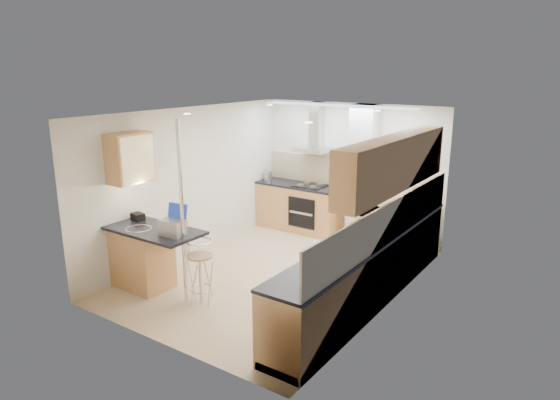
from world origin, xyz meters
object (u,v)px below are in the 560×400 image
Objects in this scene: microwave at (374,224)px; bar_stool_end at (201,272)px; bar_stool_near at (141,259)px; laptop at (173,227)px; bread_bin at (324,254)px.

bar_stool_end is at bearing 117.62° from microwave.
microwave is 3.31m from bar_stool_near.
bread_bin is at bearing 0.45° from laptop.
bar_stool_end is at bearing 168.54° from bread_bin.
bread_bin is at bearing 19.55° from bar_stool_near.
microwave is 1.23m from bread_bin.
bread_bin is (1.76, 0.23, 0.56)m from bar_stool_end.
microwave is at bearing 26.84° from laptop.
bar_stool_near reaches higher than bar_stool_end.
microwave is 0.66× the size of bar_stool_end.
bar_stool_near is (-0.61, -0.07, -0.57)m from laptop.
bar_stool_near is 1.05× the size of bar_stool_end.
microwave is at bearing -13.01° from bar_stool_end.
bread_bin reaches higher than bar_stool_end.
laptop is at bearing 114.77° from microwave.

